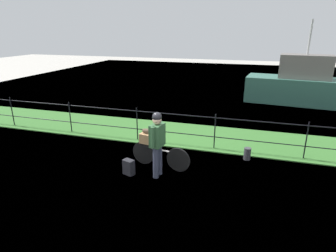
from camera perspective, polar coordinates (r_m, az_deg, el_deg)
name	(u,v)px	position (r m, az deg, el deg)	size (l,w,h in m)	color
ground_plane	(152,174)	(7.42, -3.25, -9.68)	(60.00, 60.00, 0.00)	#B2ADA3
grass_strip	(181,134)	(10.07, 2.66, -1.68)	(27.00, 2.40, 0.03)	#38702D
harbor_water	(213,91)	(17.55, 9.09, 6.95)	(30.00, 30.00, 0.00)	#60849E
iron_fence	(174,125)	(9.03, 1.30, 0.23)	(18.04, 0.04, 1.12)	black
bicycle_main	(160,155)	(7.63, -1.68, -5.92)	(1.68, 0.31, 0.65)	black
wooden_crate	(147,138)	(7.63, -4.27, -2.41)	(0.33, 0.29, 0.26)	#A87F51
terrier_dog	(147,131)	(7.55, -4.14, -0.95)	(0.32, 0.18, 0.18)	#4C3D2D
cyclist_person	(157,139)	(6.93, -2.17, -2.62)	(0.32, 0.54, 1.68)	#383D51
backpack_on_paving	(129,167)	(7.40, -7.89, -8.17)	(0.28, 0.18, 0.40)	black
mooring_bollard	(247,154)	(8.44, 15.61, -5.38)	(0.20, 0.20, 0.35)	#38383D
moored_boat_near	(303,86)	(15.69, 25.38, 7.31)	(5.50, 2.39, 4.00)	#336656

